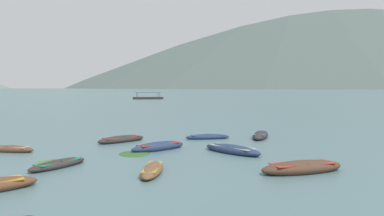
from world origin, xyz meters
The scene contains 16 objects.
ground_plane centered at (0.00, 1500.00, 0.00)m, with size 6000.00×6000.00×0.00m, color slate.
mountain_1 centered at (-305.37, 1621.10, 147.77)m, with size 722.27×722.27×295.54m, color slate.
mountain_2 centered at (76.38, 1461.22, 186.92)m, with size 1012.72×1012.72×373.85m, color slate.
mountain_3 centered at (532.15, 1542.49, 242.54)m, with size 2031.26×2031.26×485.09m, color #4C5B56.
rowboat_0 centered at (4.74, 17.70, 0.20)m, with size 3.90×4.16×0.65m.
rowboat_1 centered at (7.47, 12.43, 0.22)m, with size 4.72×2.62×0.72m.
rowboat_3 centered at (0.06, 12.48, 0.16)m, with size 1.25×3.62×0.50m.
rowboat_4 centered at (-9.67, 18.49, 0.17)m, with size 3.50×1.57×0.53m.
rowboat_5 centered at (-3.10, 22.44, 0.19)m, with size 3.75×3.45×0.62m.
rowboat_6 centered at (3.61, 23.84, 0.16)m, with size 3.68×1.33×0.50m.
rowboat_8 centered at (-0.05, 18.90, 0.21)m, with size 3.96×3.53×0.68m.
rowboat_10 centered at (8.06, 24.42, 0.20)m, with size 2.52×4.47×0.64m.
rowboat_11 centered at (-4.99, 13.87, 0.15)m, with size 2.74×3.46×0.49m.
ferry_0 centered at (-9.98, 117.83, 0.45)m, with size 10.50×6.13×2.54m.
weed_patch_1 centered at (-5.69, 14.95, 0.00)m, with size 1.91×1.95×0.14m, color #477033.
weed_patch_3 centered at (-1.47, 17.46, 0.00)m, with size 1.91×2.27×0.14m, color #2D5628.
Camera 1 is at (1.50, -4.82, 4.21)m, focal length 33.40 mm.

